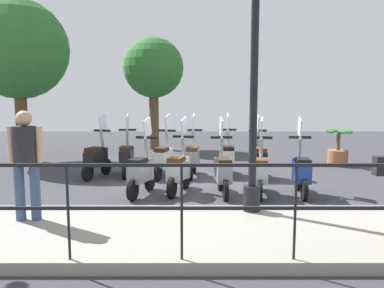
{
  "coord_description": "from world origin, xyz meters",
  "views": [
    {
      "loc": [
        -8.13,
        0.51,
        1.9
      ],
      "look_at": [
        0.2,
        0.5,
        0.9
      ],
      "focal_mm": 35.0,
      "sensor_mm": 36.0,
      "label": 1
    }
  ],
  "objects_px": {
    "scooter_near_3": "(179,170)",
    "scooter_near_4": "(141,171)",
    "scooter_near_0": "(301,171)",
    "scooter_far_4": "(127,157)",
    "potted_palm": "(338,150)",
    "scooter_near_2": "(223,171)",
    "lamp_post_near": "(254,95)",
    "scooter_far_0": "(259,158)",
    "scooter_far_3": "(164,158)",
    "scooter_near_1": "(261,172)",
    "pedestrian_distant": "(26,157)",
    "tree_distant": "(153,69)",
    "scooter_far_5": "(97,158)",
    "scooter_far_2": "(193,157)",
    "scooter_far_1": "(228,156)",
    "tree_large": "(18,50)"
  },
  "relations": [
    {
      "from": "scooter_near_1",
      "to": "scooter_near_3",
      "type": "xyz_separation_m",
      "value": [
        0.2,
        1.62,
        0.0
      ]
    },
    {
      "from": "pedestrian_distant",
      "to": "scooter_near_2",
      "type": "xyz_separation_m",
      "value": [
        1.98,
        -2.99,
        -0.6
      ]
    },
    {
      "from": "pedestrian_distant",
      "to": "scooter_near_4",
      "type": "xyz_separation_m",
      "value": [
        1.98,
        -1.38,
        -0.6
      ]
    },
    {
      "from": "scooter_near_3",
      "to": "scooter_near_4",
      "type": "relative_size",
      "value": 1.0
    },
    {
      "from": "scooter_near_0",
      "to": "scooter_far_0",
      "type": "bearing_deg",
      "value": 24.97
    },
    {
      "from": "lamp_post_near",
      "to": "scooter_far_0",
      "type": "height_order",
      "value": "lamp_post_near"
    },
    {
      "from": "scooter_near_4",
      "to": "scooter_far_1",
      "type": "xyz_separation_m",
      "value": [
        1.95,
        -1.9,
        0.0
      ]
    },
    {
      "from": "scooter_near_1",
      "to": "pedestrian_distant",
      "type": "bearing_deg",
      "value": 127.89
    },
    {
      "from": "scooter_near_3",
      "to": "potted_palm",
      "type": "bearing_deg",
      "value": -36.92
    },
    {
      "from": "potted_palm",
      "to": "scooter_near_4",
      "type": "xyz_separation_m",
      "value": [
        -3.34,
        5.19,
        0.04
      ]
    },
    {
      "from": "pedestrian_distant",
      "to": "tree_distant",
      "type": "bearing_deg",
      "value": 170.21
    },
    {
      "from": "scooter_near_0",
      "to": "scooter_near_2",
      "type": "relative_size",
      "value": 1.0
    },
    {
      "from": "scooter_far_4",
      "to": "scooter_near_3",
      "type": "bearing_deg",
      "value": -144.32
    },
    {
      "from": "potted_palm",
      "to": "scooter_near_0",
      "type": "bearing_deg",
      "value": 148.69
    },
    {
      "from": "lamp_post_near",
      "to": "tree_large",
      "type": "height_order",
      "value": "tree_large"
    },
    {
      "from": "scooter_near_1",
      "to": "scooter_far_5",
      "type": "bearing_deg",
      "value": 75.24
    },
    {
      "from": "scooter_near_1",
      "to": "scooter_far_1",
      "type": "relative_size",
      "value": 1.0
    },
    {
      "from": "scooter_near_0",
      "to": "potted_palm",
      "type": "bearing_deg",
      "value": -24.61
    },
    {
      "from": "scooter_far_0",
      "to": "scooter_far_3",
      "type": "bearing_deg",
      "value": 90.01
    },
    {
      "from": "tree_large",
      "to": "scooter_far_5",
      "type": "bearing_deg",
      "value": -131.63
    },
    {
      "from": "scooter_far_4",
      "to": "scooter_far_3",
      "type": "bearing_deg",
      "value": -104.82
    },
    {
      "from": "tree_distant",
      "to": "scooter_far_4",
      "type": "distance_m",
      "value": 5.74
    },
    {
      "from": "scooter_near_1",
      "to": "scooter_near_3",
      "type": "height_order",
      "value": "same"
    },
    {
      "from": "scooter_far_0",
      "to": "scooter_far_1",
      "type": "distance_m",
      "value": 0.78
    },
    {
      "from": "scooter_near_0",
      "to": "scooter_far_4",
      "type": "relative_size",
      "value": 1.0
    },
    {
      "from": "potted_palm",
      "to": "scooter_near_2",
      "type": "bearing_deg",
      "value": 132.99
    },
    {
      "from": "scooter_near_3",
      "to": "scooter_near_4",
      "type": "bearing_deg",
      "value": 121.16
    },
    {
      "from": "scooter_near_2",
      "to": "scooter_near_3",
      "type": "distance_m",
      "value": 0.89
    },
    {
      "from": "scooter_near_1",
      "to": "scooter_far_2",
      "type": "relative_size",
      "value": 1.0
    },
    {
      "from": "scooter_near_4",
      "to": "pedestrian_distant",
      "type": "bearing_deg",
      "value": 161.6
    },
    {
      "from": "pedestrian_distant",
      "to": "scooter_far_4",
      "type": "bearing_deg",
      "value": 165.01
    },
    {
      "from": "scooter_far_0",
      "to": "scooter_far_2",
      "type": "relative_size",
      "value": 1.0
    },
    {
      "from": "lamp_post_near",
      "to": "scooter_far_3",
      "type": "distance_m",
      "value": 3.9
    },
    {
      "from": "scooter_far_3",
      "to": "scooter_far_5",
      "type": "height_order",
      "value": "same"
    },
    {
      "from": "scooter_far_1",
      "to": "scooter_far_4",
      "type": "relative_size",
      "value": 1.0
    },
    {
      "from": "lamp_post_near",
      "to": "scooter_far_4",
      "type": "xyz_separation_m",
      "value": [
        3.42,
        2.56,
        -1.48
      ]
    },
    {
      "from": "potted_palm",
      "to": "scooter_near_0",
      "type": "xyz_separation_m",
      "value": [
        -3.32,
        2.02,
        0.04
      ]
    },
    {
      "from": "potted_palm",
      "to": "scooter_far_2",
      "type": "height_order",
      "value": "scooter_far_2"
    },
    {
      "from": "scooter_near_1",
      "to": "scooter_near_4",
      "type": "distance_m",
      "value": 2.35
    },
    {
      "from": "lamp_post_near",
      "to": "scooter_far_0",
      "type": "relative_size",
      "value": 2.67
    },
    {
      "from": "lamp_post_near",
      "to": "scooter_far_5",
      "type": "distance_m",
      "value": 4.8
    },
    {
      "from": "scooter_near_1",
      "to": "scooter_far_4",
      "type": "bearing_deg",
      "value": 67.47
    },
    {
      "from": "scooter_near_0",
      "to": "scooter_far_2",
      "type": "bearing_deg",
      "value": 56.92
    },
    {
      "from": "tree_distant",
      "to": "lamp_post_near",
      "type": "bearing_deg",
      "value": -164.45
    },
    {
      "from": "scooter_near_3",
      "to": "scooter_far_0",
      "type": "distance_m",
      "value": 2.4
    },
    {
      "from": "potted_palm",
      "to": "scooter_near_3",
      "type": "relative_size",
      "value": 0.69
    },
    {
      "from": "scooter_near_2",
      "to": "scooter_near_3",
      "type": "height_order",
      "value": "same"
    },
    {
      "from": "tree_distant",
      "to": "potted_palm",
      "type": "xyz_separation_m",
      "value": [
        -3.69,
        -5.63,
        -2.59
      ]
    },
    {
      "from": "pedestrian_distant",
      "to": "tree_large",
      "type": "xyz_separation_m",
      "value": [
        6.3,
        2.89,
        2.31
      ]
    },
    {
      "from": "scooter_far_4",
      "to": "scooter_near_1",
      "type": "bearing_deg",
      "value": -125.4
    }
  ]
}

